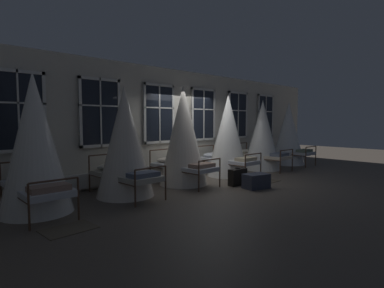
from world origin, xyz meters
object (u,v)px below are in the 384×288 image
object	(u,v)px
cot_sixth	(288,134)
travel_trunk	(256,181)
cot_fourth	(228,136)
cot_first	(35,145)
cot_second	(125,143)
cot_third	(183,137)
cot_fifth	(262,136)
suitcase_dark	(238,177)

from	to	relation	value
cot_sixth	travel_trunk	world-z (taller)	cot_sixth
cot_fourth	travel_trunk	xyz separation A→B (m)	(-0.93, -1.71, -1.05)
cot_fourth	cot_first	bearing A→B (deg)	90.12
cot_first	cot_second	distance (m)	1.92
cot_first	cot_fourth	xyz separation A→B (m)	(5.69, 0.05, -0.05)
cot_third	travel_trunk	bearing A→B (deg)	-151.19
cot_fifth	travel_trunk	size ratio (longest dim) A/B	3.82
travel_trunk	cot_sixth	bearing A→B (deg)	20.01
cot_second	cot_first	bearing A→B (deg)	88.70
cot_first	cot_third	distance (m)	3.78
cot_sixth	suitcase_dark	xyz separation A→B (m)	(-4.69, -1.12, -0.96)
cot_third	cot_sixth	bearing A→B (deg)	-91.07
cot_fifth	travel_trunk	xyz separation A→B (m)	(-2.78, -1.66, -1.00)
cot_second	travel_trunk	bearing A→B (deg)	-121.09
cot_second	cot_fifth	xyz separation A→B (m)	(5.62, 0.02, -0.03)
cot_first	travel_trunk	world-z (taller)	cot_first
cot_second	cot_fifth	bearing A→B (deg)	-90.79
cot_second	cot_third	world-z (taller)	cot_third
travel_trunk	cot_second	bearing A→B (deg)	149.88
cot_second	suitcase_dark	size ratio (longest dim) A/B	4.40
suitcase_dark	cot_third	bearing A→B (deg)	134.08
cot_first	travel_trunk	distance (m)	5.15
cot_second	travel_trunk	xyz separation A→B (m)	(2.84, -1.65, -1.03)
cot_first	suitcase_dark	xyz separation A→B (m)	(4.73, -1.08, -1.06)
cot_third	cot_fifth	distance (m)	3.76
cot_second	suitcase_dark	world-z (taller)	cot_second
cot_third	cot_sixth	world-z (taller)	cot_third
cot_first	cot_sixth	size ratio (longest dim) A/B	1.08
cot_sixth	cot_first	bearing A→B (deg)	91.21
cot_third	suitcase_dark	xyz separation A→B (m)	(0.95, -1.12, -1.07)
cot_fifth	cot_fourth	bearing A→B (deg)	88.73
travel_trunk	cot_fourth	bearing A→B (deg)	61.41
cot_sixth	cot_third	bearing A→B (deg)	90.96
cot_third	cot_sixth	distance (m)	5.64
cot_first	suitcase_dark	size ratio (longest dim) A/B	4.62
cot_second	cot_fifth	size ratio (longest dim) A/B	1.03
cot_fourth	suitcase_dark	xyz separation A→B (m)	(-0.96, -1.13, -1.01)
cot_second	cot_fifth	world-z (taller)	cot_second
cot_first	suitcase_dark	bearing A→B (deg)	-101.43
cot_third	cot_first	bearing A→B (deg)	89.56
cot_sixth	cot_second	bearing A→B (deg)	91.36
cot_third	cot_second	bearing A→B (deg)	90.56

